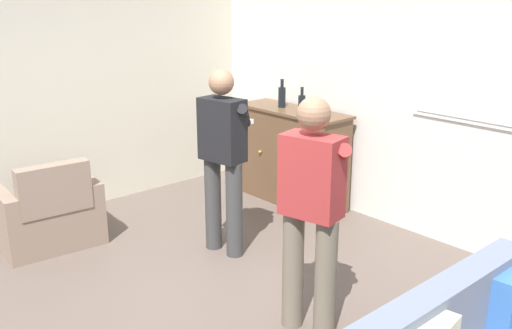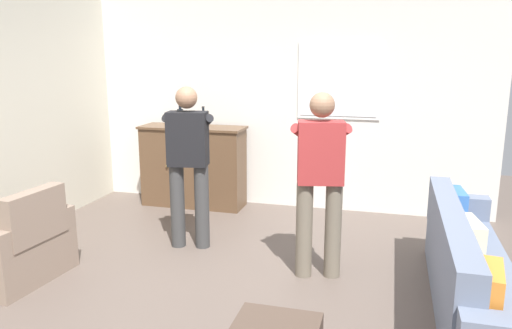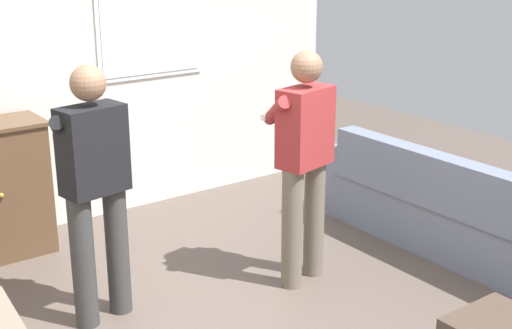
{
  "view_description": "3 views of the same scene",
  "coord_description": "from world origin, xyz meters",
  "px_view_note": "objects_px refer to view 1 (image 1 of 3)",
  "views": [
    {
      "loc": [
        3.14,
        -2.05,
        2.32
      ],
      "look_at": [
        0.2,
        0.54,
        1.11
      ],
      "focal_mm": 40.0,
      "sensor_mm": 36.0,
      "label": 1
    },
    {
      "loc": [
        1.31,
        -3.7,
        2.0
      ],
      "look_at": [
        0.18,
        0.44,
        1.04
      ],
      "focal_mm": 35.0,
      "sensor_mm": 36.0,
      "label": 2
    },
    {
      "loc": [
        -2.35,
        -3.04,
        2.41
      ],
      "look_at": [
        0.19,
        0.39,
        1.03
      ],
      "focal_mm": 50.0,
      "sensor_mm": 36.0,
      "label": 3
    }
  ],
  "objects_px": {
    "bottle_wine_green": "(302,103)",
    "person_standing_right": "(312,207)",
    "person_standing_left": "(223,153)",
    "bottle_liquor_amber": "(282,96)",
    "armchair": "(50,216)",
    "sideboard_cabinet": "(292,156)"
  },
  "relations": [
    {
      "from": "sideboard_cabinet",
      "to": "person_standing_right",
      "type": "bearing_deg",
      "value": -42.0
    },
    {
      "from": "person_standing_right",
      "to": "bottle_liquor_amber",
      "type": "bearing_deg",
      "value": 140.4
    },
    {
      "from": "bottle_wine_green",
      "to": "person_standing_left",
      "type": "distance_m",
      "value": 1.41
    },
    {
      "from": "person_standing_left",
      "to": "person_standing_right",
      "type": "distance_m",
      "value": 1.45
    },
    {
      "from": "armchair",
      "to": "person_standing_left",
      "type": "relative_size",
      "value": 0.55
    },
    {
      "from": "bottle_wine_green",
      "to": "bottle_liquor_amber",
      "type": "xyz_separation_m",
      "value": [
        -0.33,
        0.02,
        0.02
      ]
    },
    {
      "from": "sideboard_cabinet",
      "to": "armchair",
      "type": "bearing_deg",
      "value": -104.57
    },
    {
      "from": "bottle_wine_green",
      "to": "person_standing_left",
      "type": "xyz_separation_m",
      "value": [
        0.35,
        -1.34,
        -0.23
      ]
    },
    {
      "from": "sideboard_cabinet",
      "to": "bottle_liquor_amber",
      "type": "bearing_deg",
      "value": -177.64
    },
    {
      "from": "armchair",
      "to": "bottle_liquor_amber",
      "type": "xyz_separation_m",
      "value": [
        0.49,
        2.52,
        0.9
      ]
    },
    {
      "from": "bottle_wine_green",
      "to": "sideboard_cabinet",
      "type": "bearing_deg",
      "value": 169.42
    },
    {
      "from": "bottle_wine_green",
      "to": "bottle_liquor_amber",
      "type": "height_order",
      "value": "bottle_liquor_amber"
    },
    {
      "from": "bottle_wine_green",
      "to": "person_standing_right",
      "type": "distance_m",
      "value": 2.45
    },
    {
      "from": "bottle_liquor_amber",
      "to": "sideboard_cabinet",
      "type": "bearing_deg",
      "value": 2.36
    },
    {
      "from": "armchair",
      "to": "person_standing_left",
      "type": "height_order",
      "value": "person_standing_left"
    },
    {
      "from": "bottle_liquor_amber",
      "to": "person_standing_right",
      "type": "distance_m",
      "value": 2.72
    },
    {
      "from": "bottle_liquor_amber",
      "to": "person_standing_left",
      "type": "distance_m",
      "value": 1.55
    },
    {
      "from": "sideboard_cabinet",
      "to": "bottle_wine_green",
      "type": "height_order",
      "value": "bottle_wine_green"
    },
    {
      "from": "armchair",
      "to": "person_standing_right",
      "type": "height_order",
      "value": "person_standing_right"
    },
    {
      "from": "bottle_wine_green",
      "to": "person_standing_left",
      "type": "height_order",
      "value": "person_standing_left"
    },
    {
      "from": "sideboard_cabinet",
      "to": "bottle_liquor_amber",
      "type": "distance_m",
      "value": 0.68
    },
    {
      "from": "person_standing_right",
      "to": "armchair",
      "type": "bearing_deg",
      "value": -162.85
    }
  ]
}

